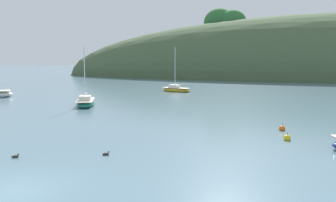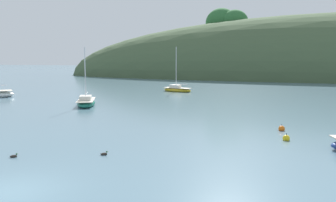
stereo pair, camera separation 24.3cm
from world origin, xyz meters
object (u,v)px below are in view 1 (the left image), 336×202
(duck_lead, at_px, (15,156))
(sailboat_cream_ketch, at_px, (176,89))
(mooring_buoy_inner, at_px, (287,138))
(sailboat_red_portside, at_px, (86,103))
(duck_lone_right, at_px, (106,154))
(mooring_buoy_channel, at_px, (282,129))

(duck_lead, bearing_deg, sailboat_cream_ketch, 93.45)
(mooring_buoy_inner, bearing_deg, duck_lead, -148.01)
(duck_lead, bearing_deg, sailboat_red_portside, 110.15)
(duck_lone_right, bearing_deg, duck_lead, -156.63)
(mooring_buoy_channel, xyz_separation_m, duck_lead, (-13.02, -11.40, -0.07))
(duck_lone_right, bearing_deg, mooring_buoy_inner, 35.51)
(sailboat_cream_ketch, height_order, sailboat_red_portside, sailboat_cream_ketch)
(duck_lead, distance_m, duck_lone_right, 4.58)
(mooring_buoy_channel, height_order, duck_lead, mooring_buoy_channel)
(sailboat_red_portside, height_order, duck_lone_right, sailboat_red_portside)
(sailboat_red_portside, xyz_separation_m, mooring_buoy_inner, (20.24, -10.54, -0.21))
(sailboat_cream_ketch, xyz_separation_m, mooring_buoy_channel, (15.27, -25.86, -0.19))
(sailboat_cream_ketch, bearing_deg, duck_lead, -86.55)
(sailboat_red_portside, distance_m, duck_lead, 20.10)
(sailboat_red_portside, distance_m, mooring_buoy_inner, 22.82)
(sailboat_red_portside, relative_size, duck_lead, 16.98)
(sailboat_cream_ketch, height_order, mooring_buoy_channel, sailboat_cream_ketch)
(mooring_buoy_channel, bearing_deg, duck_lone_right, -132.61)
(mooring_buoy_inner, relative_size, duck_lead, 1.44)
(sailboat_red_portside, bearing_deg, mooring_buoy_inner, -27.51)
(mooring_buoy_inner, distance_m, mooring_buoy_channel, 3.09)
(sailboat_cream_ketch, bearing_deg, mooring_buoy_inner, -61.72)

